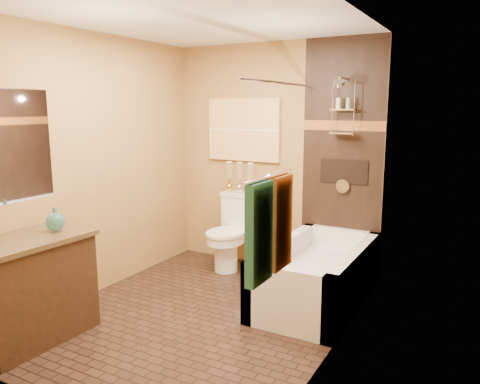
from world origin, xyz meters
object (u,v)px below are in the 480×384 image
Objects in this scene: sunset_painting at (243,130)px; bathtub at (317,280)px; vanity at (29,289)px; toilet at (232,231)px.

bathtub is (1.18, -0.73, -1.33)m from sunset_painting.
sunset_painting reaches higher than vanity.
toilet is at bearing 78.36° from vanity.
toilet is (0.00, -0.27, -1.13)m from sunset_painting.
sunset_painting is 0.60× the size of bathtub.
bathtub is 1.79× the size of toilet.
bathtub is 2.46m from vanity.
bathtub is 1.57× the size of vanity.
vanity is at bearing -102.49° from sunset_painting.
toilet is at bearing -90.00° from sunset_painting.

